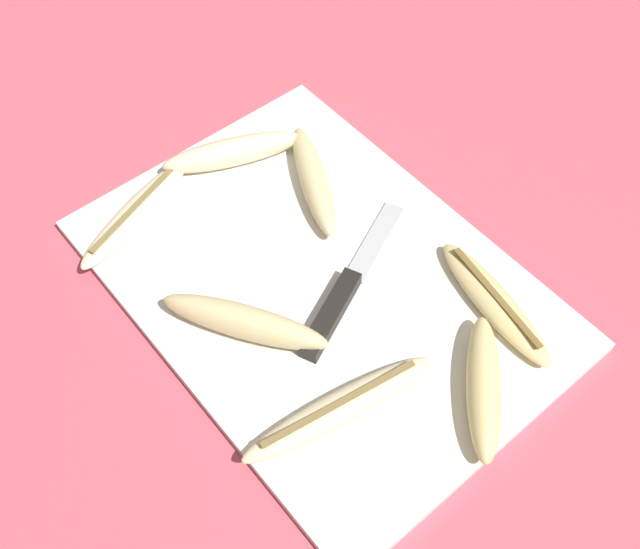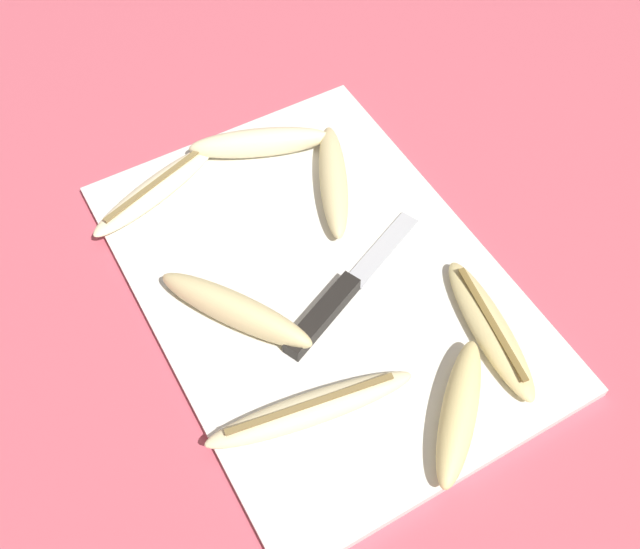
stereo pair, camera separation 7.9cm
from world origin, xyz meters
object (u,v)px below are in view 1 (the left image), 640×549
at_px(banana_bright_far, 136,213).
at_px(knife, 338,302).
at_px(banana_ripe_center, 314,180).
at_px(banana_golden_short, 484,387).
at_px(banana_spotted_left, 494,302).
at_px(banana_mellow_near, 243,321).
at_px(banana_cream_curved, 340,408).
at_px(banana_pale_long, 232,152).

bearing_deg(banana_bright_far, knife, 22.70).
relative_size(banana_ripe_center, banana_bright_far, 0.91).
height_order(knife, banana_golden_short, banana_golden_short).
bearing_deg(banana_spotted_left, banana_ripe_center, -171.17).
xyz_separation_m(knife, banana_bright_far, (-0.24, -0.10, 0.00)).
height_order(banana_mellow_near, banana_golden_short, banana_mellow_near).
xyz_separation_m(banana_mellow_near, banana_cream_curved, (0.13, 0.01, -0.01)).
bearing_deg(banana_bright_far, banana_cream_curved, 3.59).
relative_size(banana_bright_far, banana_cream_curved, 0.87).
bearing_deg(banana_pale_long, banana_golden_short, 0.50).
xyz_separation_m(knife, banana_mellow_near, (-0.04, -0.09, 0.01)).
relative_size(banana_golden_short, banana_spotted_left, 0.75).
xyz_separation_m(banana_golden_short, banana_pale_long, (-0.40, -0.00, 0.00)).
relative_size(knife, banana_cream_curved, 1.01).
distance_m(knife, banana_mellow_near, 0.10).
distance_m(banana_golden_short, banana_cream_curved, 0.14).
relative_size(knife, banana_ripe_center, 1.28).
height_order(banana_ripe_center, banana_golden_short, banana_golden_short).
height_order(knife, banana_ripe_center, banana_ripe_center).
bearing_deg(banana_cream_curved, knife, 139.88).
relative_size(banana_ripe_center, banana_pale_long, 0.99).
height_order(knife, banana_cream_curved, banana_cream_curved).
bearing_deg(banana_bright_far, banana_spotted_left, 32.88).
relative_size(knife, banana_mellow_near, 1.26).
bearing_deg(banana_bright_far, banana_mellow_near, 1.69).
distance_m(banana_ripe_center, banana_golden_short, 0.31).
relative_size(banana_cream_curved, banana_pale_long, 1.25).
distance_m(knife, banana_golden_short, 0.17).
bearing_deg(knife, banana_golden_short, -10.48).
bearing_deg(banana_golden_short, banana_spotted_left, 126.18).
bearing_deg(banana_mellow_near, knife, 67.14).
relative_size(banana_golden_short, banana_cream_curved, 0.63).
bearing_deg(banana_ripe_center, banana_spotted_left, 8.83).
height_order(banana_bright_far, banana_spotted_left, banana_spotted_left).
bearing_deg(banana_ripe_center, banana_bright_far, -117.34).
bearing_deg(banana_ripe_center, knife, -30.56).
bearing_deg(banana_spotted_left, banana_pale_long, -165.81).
relative_size(banana_mellow_near, banana_cream_curved, 0.80).
bearing_deg(banana_bright_far, banana_pale_long, 89.63).
xyz_separation_m(banana_golden_short, banana_cream_curved, (-0.07, -0.12, -0.01)).
distance_m(knife, banana_cream_curved, 0.12).
bearing_deg(banana_golden_short, knife, -166.63).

